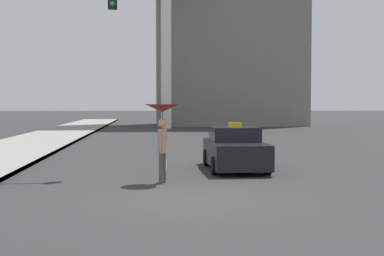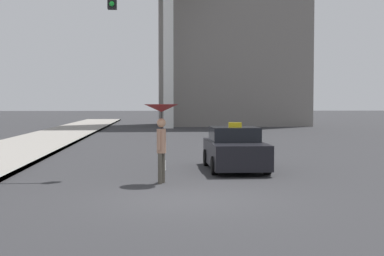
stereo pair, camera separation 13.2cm
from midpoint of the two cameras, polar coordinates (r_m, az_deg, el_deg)
The scene contains 5 objects.
ground_plane at distance 12.86m, azimuth -0.69°, elevation -7.60°, with size 300.00×300.00×0.00m, color #2D2D30.
taxi at distance 18.47m, azimuth 4.39°, elevation -2.34°, with size 1.91×4.11×1.63m.
pedestrian_with_umbrella at distance 15.21m, azimuth -3.43°, elevation 0.83°, with size 0.99×0.99×2.26m.
traffic_light at distance 17.52m, azimuth -16.00°, elevation 9.45°, with size 3.86×0.38×6.35m.
monument_cross at distance 49.63m, azimuth -2.87°, elevation 12.49°, with size 8.35×0.90×18.98m.
Camera 1 is at (-0.91, -12.62, 2.29)m, focal length 50.00 mm.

